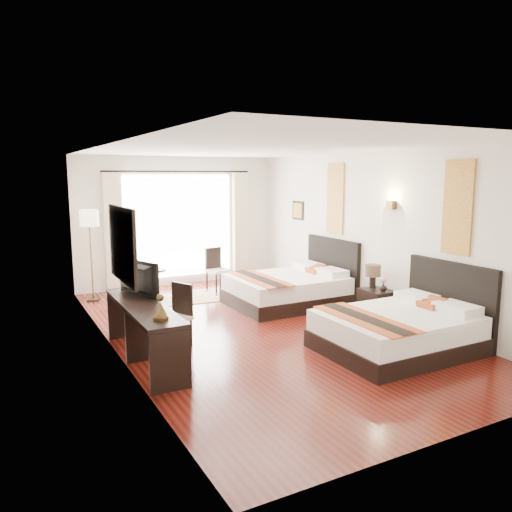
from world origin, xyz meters
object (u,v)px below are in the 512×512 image
desk_chair (174,328)px  floor_lamp (89,224)px  vase (383,288)px  bed_far (291,288)px  side_table (154,283)px  window_chair (218,277)px  bed_near (402,329)px  console_desk (144,333)px  fruit_bowl (153,268)px  nightstand (377,305)px  television (133,278)px  table_lamp (373,272)px

desk_chair → floor_lamp: floor_lamp is taller
vase → bed_far: bearing=113.2°
side_table → window_chair: 1.38m
bed_near → console_desk: bed_near is taller
desk_chair → fruit_bowl: size_ratio=4.40×
bed_near → window_chair: size_ratio=2.35×
nightstand → window_chair: bearing=113.5°
floor_lamp → fruit_bowl: (1.14, -0.21, -0.92)m
bed_far → vase: 1.86m
bed_far → desk_chair: bed_far is taller
window_chair → bed_near: bearing=-2.2°
bed_near → side_table: (-2.12, 4.64, -0.03)m
bed_far → television: size_ratio=2.46×
table_lamp → floor_lamp: 5.31m
nightstand → fruit_bowl: 4.41m
nightstand → desk_chair: desk_chair is taller
vase → console_desk: (-3.96, 0.13, -0.19)m
floor_lamp → window_chair: size_ratio=2.00×
television → desk_chair: (0.51, -0.17, -0.73)m
side_table → fruit_bowl: size_ratio=2.72×
side_table → fruit_bowl: bearing=90.0°
console_desk → side_table: bearing=71.3°
bed_far → floor_lamp: (-3.25, 2.02, 1.18)m
console_desk → bed_near: bearing=-21.6°
television → fruit_bowl: (1.11, 2.86, -0.43)m
floor_lamp → side_table: (1.14, -0.24, -1.22)m
nightstand → table_lamp: (0.02, 0.15, 0.52)m
table_lamp → vase: bearing=-92.7°
side_table → bed_far: bearing=-40.3°
console_desk → bed_far: bearing=25.8°
television → floor_lamp: size_ratio=0.49×
nightstand → desk_chair: size_ratio=0.60×
side_table → window_chair: bearing=-1.1°
side_table → window_chair: window_chair is taller
vase → console_desk: 3.97m
television → window_chair: (2.49, 2.82, -0.73)m
bed_far → nightstand: bearing=-65.5°
bed_near → fruit_bowl: size_ratio=10.22×
desk_chair → fruit_bowl: bearing=-125.3°
nightstand → vase: size_ratio=4.03×
console_desk → window_chair: bearing=53.0°
bed_near → television: bearing=150.9°
bed_far → desk_chair: bearing=-155.6°
table_lamp → desk_chair: 3.49m
floor_lamp → console_desk: bearing=-89.9°
bed_near → desk_chair: (-2.73, 1.63, -0.03)m
vase → side_table: vase is taller
television → desk_chair: television is taller
window_chair → side_table: bearing=-102.5°
bed_far → floor_lamp: floor_lamp is taller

